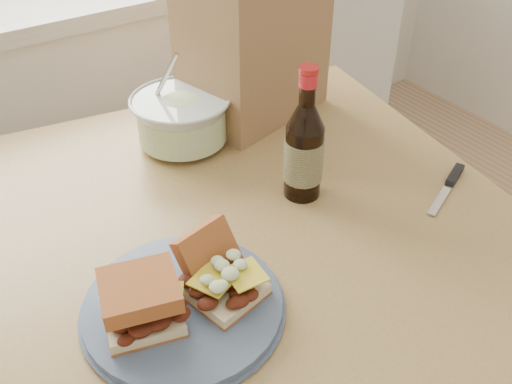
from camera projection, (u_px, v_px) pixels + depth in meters
cabinet_run at (44, 140)px, 1.76m from camera, size 2.50×0.64×0.94m
dining_table at (242, 273)px, 1.03m from camera, size 1.09×1.09×0.79m
plate at (183, 307)px, 0.80m from camera, size 0.28×0.28×0.02m
sandwich_left at (141, 302)px, 0.75m from camera, size 0.12×0.12×0.07m
sandwich_right at (220, 274)px, 0.80m from camera, size 0.11×0.15×0.08m
coleslaw_bowl at (182, 121)px, 1.13m from camera, size 0.20×0.20×0.20m
beer_bottle at (304, 150)px, 0.97m from camera, size 0.07×0.07×0.25m
knife at (451, 181)px, 1.05m from camera, size 0.16×0.08×0.01m
paper_bag at (254, 29)px, 1.16m from camera, size 0.32×0.25×0.38m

